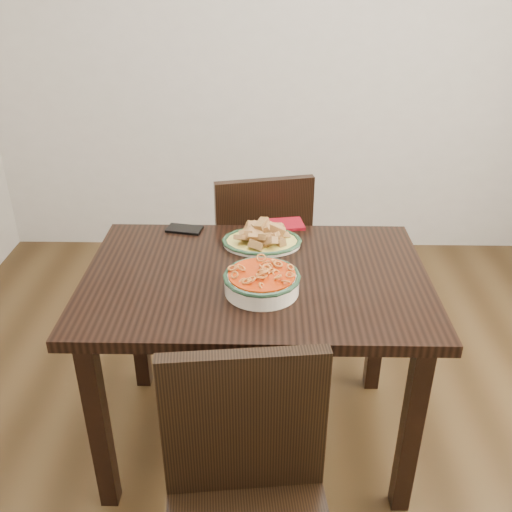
{
  "coord_description": "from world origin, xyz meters",
  "views": [
    {
      "loc": [
        -0.11,
        -1.62,
        1.73
      ],
      "look_at": [
        -0.14,
        0.08,
        0.81
      ],
      "focal_mm": 40.0,
      "sensor_mm": 36.0,
      "label": 1
    }
  ],
  "objects_px": {
    "dining_table": "(256,299)",
    "chair_far": "(259,251)",
    "chair_near": "(248,504)",
    "smartphone": "(184,229)",
    "noodle_bowl": "(262,280)",
    "fish_plate": "(262,234)"
  },
  "relations": [
    {
      "from": "noodle_bowl",
      "to": "chair_near",
      "type": "bearing_deg",
      "value": -92.58
    },
    {
      "from": "chair_near",
      "to": "smartphone",
      "type": "distance_m",
      "value": 1.12
    },
    {
      "from": "fish_plate",
      "to": "smartphone",
      "type": "bearing_deg",
      "value": 159.18
    },
    {
      "from": "chair_near",
      "to": "fish_plate",
      "type": "distance_m",
      "value": 0.98
    },
    {
      "from": "dining_table",
      "to": "noodle_bowl",
      "type": "relative_size",
      "value": 4.69
    },
    {
      "from": "dining_table",
      "to": "chair_far",
      "type": "distance_m",
      "value": 0.66
    },
    {
      "from": "dining_table",
      "to": "fish_plate",
      "type": "xyz_separation_m",
      "value": [
        0.02,
        0.22,
        0.15
      ]
    },
    {
      "from": "chair_near",
      "to": "smartphone",
      "type": "height_order",
      "value": "chair_near"
    },
    {
      "from": "dining_table",
      "to": "noodle_bowl",
      "type": "height_order",
      "value": "noodle_bowl"
    },
    {
      "from": "chair_far",
      "to": "fish_plate",
      "type": "relative_size",
      "value": 3.09
    },
    {
      "from": "chair_far",
      "to": "chair_near",
      "type": "relative_size",
      "value": 1.0
    },
    {
      "from": "chair_near",
      "to": "smartphone",
      "type": "bearing_deg",
      "value": 98.75
    },
    {
      "from": "chair_near",
      "to": "fish_plate",
      "type": "bearing_deg",
      "value": 82.33
    },
    {
      "from": "chair_far",
      "to": "dining_table",
      "type": "bearing_deg",
      "value": 76.82
    },
    {
      "from": "fish_plate",
      "to": "dining_table",
      "type": "bearing_deg",
      "value": -94.63
    },
    {
      "from": "dining_table",
      "to": "noodle_bowl",
      "type": "distance_m",
      "value": 0.18
    },
    {
      "from": "chair_far",
      "to": "chair_near",
      "type": "distance_m",
      "value": 1.36
    },
    {
      "from": "chair_far",
      "to": "smartphone",
      "type": "height_order",
      "value": "chair_far"
    },
    {
      "from": "dining_table",
      "to": "fish_plate",
      "type": "relative_size",
      "value": 4.07
    },
    {
      "from": "dining_table",
      "to": "smartphone",
      "type": "height_order",
      "value": "smartphone"
    },
    {
      "from": "chair_far",
      "to": "fish_plate",
      "type": "height_order",
      "value": "chair_far"
    },
    {
      "from": "chair_far",
      "to": "fish_plate",
      "type": "xyz_separation_m",
      "value": [
        0.02,
        -0.42,
        0.3
      ]
    }
  ]
}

